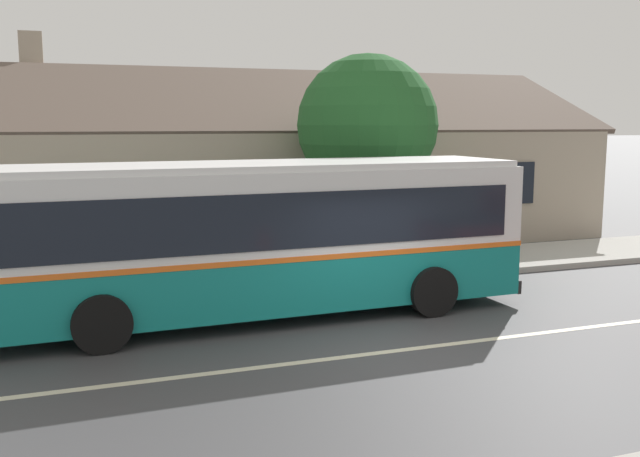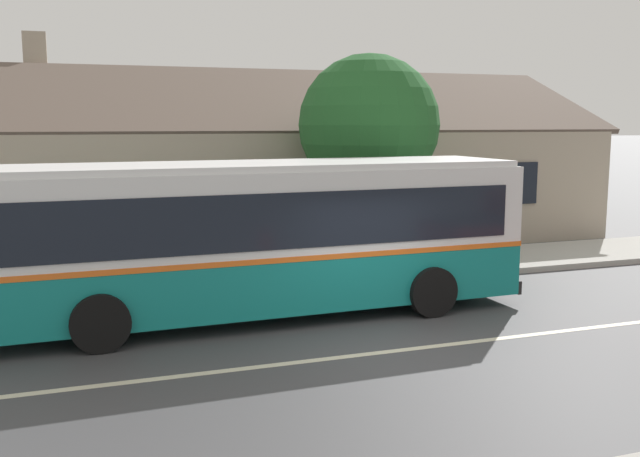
# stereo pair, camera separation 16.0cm
# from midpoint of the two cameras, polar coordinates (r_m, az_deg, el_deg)

# --- Properties ---
(ground_plane) EXTENTS (300.00, 300.00, 0.00)m
(ground_plane) POSITION_cam_midpoint_polar(r_m,az_deg,el_deg) (12.27, 7.04, -9.63)
(ground_plane) COLOR #424244
(sidewalk_far) EXTENTS (60.00, 3.00, 0.15)m
(sidewalk_far) POSITION_cam_midpoint_polar(r_m,az_deg,el_deg) (17.63, -1.71, -3.70)
(sidewalk_far) COLOR #ADAAA3
(sidewalk_far) RESTS_ON ground
(lane_divider_stripe) EXTENTS (60.00, 0.16, 0.01)m
(lane_divider_stripe) POSITION_cam_midpoint_polar(r_m,az_deg,el_deg) (12.27, 7.04, -9.61)
(lane_divider_stripe) COLOR beige
(lane_divider_stripe) RESTS_ON ground
(community_building) EXTENTS (23.13, 10.32, 6.61)m
(community_building) POSITION_cam_midpoint_polar(r_m,az_deg,el_deg) (24.53, -6.57, 3.98)
(community_building) COLOR tan
(community_building) RESTS_ON ground
(transit_bus) EXTENTS (10.85, 2.92, 3.03)m
(transit_bus) POSITION_cam_midpoint_polar(r_m,az_deg,el_deg) (13.91, -5.13, -0.50)
(transit_bus) COLOR #147F7A
(transit_bus) RESTS_ON ground
(bench_down_street) EXTENTS (1.66, 0.51, 0.94)m
(bench_down_street) POSITION_cam_midpoint_polar(r_m,az_deg,el_deg) (16.69, -20.45, -3.22)
(bench_down_street) COLOR brown
(bench_down_street) RESTS_ON sidewalk_far
(street_tree_primary) EXTENTS (3.70, 3.70, 5.58)m
(street_tree_primary) POSITION_cam_midpoint_polar(r_m,az_deg,el_deg) (18.88, 4.19, 7.87)
(street_tree_primary) COLOR #4C3828
(street_tree_primary) RESTS_ON ground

